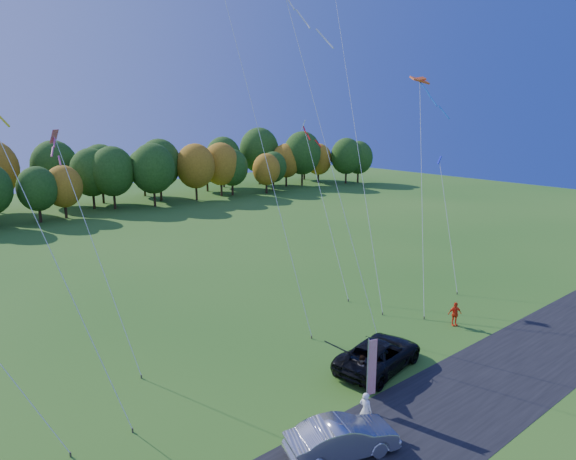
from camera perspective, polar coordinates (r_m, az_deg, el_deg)
ground at (r=27.35m, az=8.46°, el=-16.68°), size 160.00×160.00×0.00m
asphalt_strip at (r=25.30m, az=15.66°, el=-19.72°), size 90.00×6.00×0.01m
tree_line at (r=74.03m, az=-25.18°, el=1.24°), size 116.00×12.00×10.00m
black_suv at (r=28.70m, az=10.08°, el=-13.42°), size 6.21×3.66×1.62m
silver_sedan at (r=22.24m, az=6.03°, el=-21.98°), size 4.86×3.03×1.51m
person_tailgate_a at (r=23.83m, az=8.61°, el=-19.19°), size 0.48×0.66×1.68m
person_tailgate_b at (r=27.05m, az=8.25°, el=-15.13°), size 0.93×0.97×1.58m
person_east at (r=35.13m, az=18.04°, el=-8.86°), size 1.00×0.78×1.58m
feather_flag at (r=24.36m, az=9.20°, el=-14.79°), size 0.46×0.19×3.60m
kite_delta_blue at (r=32.20m, az=-4.21°, el=14.57°), size 3.27×10.38×28.56m
kite_parafoil_orange at (r=40.25m, az=7.20°, el=12.73°), size 9.07×13.75×27.25m
kite_delta_red at (r=32.13m, az=4.26°, el=9.59°), size 2.60×8.89×22.25m
kite_parafoil_rainbow at (r=37.71m, az=14.66°, el=4.31°), size 7.61×6.33×16.44m
kite_diamond_yellow at (r=24.23m, az=-24.50°, el=-3.03°), size 3.70×7.36×15.07m
kite_diamond_white at (r=39.46m, az=4.08°, el=2.58°), size 2.71×8.00×13.23m
kite_diamond_pink at (r=29.14m, az=-20.57°, el=-2.20°), size 1.91×7.22×12.92m
kite_diamond_blue_low at (r=41.94m, az=17.35°, el=0.63°), size 3.21×4.65×10.36m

